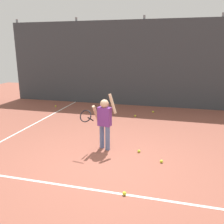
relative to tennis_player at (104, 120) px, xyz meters
name	(u,v)px	position (x,y,z in m)	size (l,w,h in m)	color
ground_plane	(106,162)	(0.24, -0.66, -0.73)	(20.00, 20.00, 0.00)	brown
court_line_baseline	(89,189)	(0.24, -1.72, -0.72)	(9.00, 0.05, 0.00)	white
court_line_sideline	(15,134)	(-2.71, 0.34, -0.72)	(0.05, 9.00, 0.00)	white
back_fence_windscreen	(143,64)	(0.24, 4.72, 0.98)	(11.59, 0.08, 3.41)	#383D42
fence_post_0	(21,60)	(-5.41, 4.78, 1.05)	(0.09, 0.09, 3.56)	slate
fence_post_1	(78,61)	(-2.59, 4.78, 1.05)	(0.09, 0.09, 3.56)	slate
fence_post_2	(143,62)	(0.24, 4.78, 1.05)	(0.09, 0.09, 3.56)	slate
fence_post_3	(218,63)	(3.06, 4.78, 1.05)	(0.09, 0.09, 3.56)	slate
tennis_player	(104,120)	(0.00, 0.00, 0.00)	(0.79, 0.57, 1.35)	slate
tennis_ball_0	(124,193)	(0.86, -1.73, -0.69)	(0.07, 0.07, 0.07)	#CCE033
tennis_ball_1	(153,112)	(0.82, 3.67, -0.69)	(0.07, 0.07, 0.07)	#CCE033
tennis_ball_3	(103,105)	(-1.28, 4.18, -0.69)	(0.07, 0.07, 0.07)	#CCE033
tennis_ball_4	(161,161)	(1.38, -0.40, -0.69)	(0.07, 0.07, 0.07)	#CCE033
tennis_ball_5	(135,116)	(0.27, 2.95, -0.69)	(0.07, 0.07, 0.07)	#CCE033
tennis_ball_6	(139,151)	(0.84, 0.00, -0.69)	(0.07, 0.07, 0.07)	#CCE033
tennis_ball_8	(56,106)	(-3.12, 3.56, -0.69)	(0.07, 0.07, 0.07)	#CCE033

